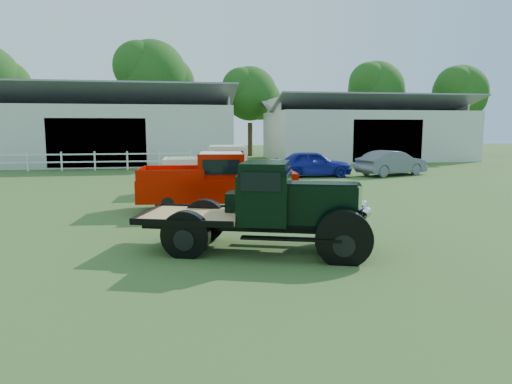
{
  "coord_description": "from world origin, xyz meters",
  "views": [
    {
      "loc": [
        -1.72,
        -10.19,
        2.68
      ],
      "look_at": [
        0.2,
        1.2,
        1.05
      ],
      "focal_mm": 32.0,
      "sensor_mm": 36.0,
      "label": 1
    }
  ],
  "objects": [
    {
      "name": "vintage_flatbed",
      "position": [
        0.01,
        -0.56,
        0.98
      ],
      "size": [
        5.3,
        3.37,
        1.96
      ],
      "primitive_type": null,
      "rotation": [
        0.0,
        0.0,
        -0.31
      ],
      "color": "black",
      "rests_on": "ground"
    },
    {
      "name": "misc_car_blue",
      "position": [
        5.56,
        14.05,
        0.72
      ],
      "size": [
        4.32,
        1.99,
        1.43
      ],
      "primitive_type": "imported",
      "rotation": [
        0.0,
        0.0,
        1.5
      ],
      "color": "navy",
      "rests_on": "ground"
    },
    {
      "name": "tree_d",
      "position": [
        18.0,
        34.0,
        5.0
      ],
      "size": [
        6.0,
        6.0,
        10.0
      ],
      "primitive_type": null,
      "color": "#12480D",
      "rests_on": "ground"
    },
    {
      "name": "shed_right",
      "position": [
        14.0,
        27.0,
        2.6
      ],
      "size": [
        16.8,
        9.2,
        5.2
      ],
      "primitive_type": null,
      "color": "beige",
      "rests_on": "ground"
    },
    {
      "name": "tree_e",
      "position": [
        26.0,
        32.0,
        4.75
      ],
      "size": [
        5.7,
        5.7,
        9.5
      ],
      "primitive_type": null,
      "color": "#12480D",
      "rests_on": "ground"
    },
    {
      "name": "tree_c",
      "position": [
        5.0,
        33.0,
        4.5
      ],
      "size": [
        5.4,
        5.4,
        9.0
      ],
      "primitive_type": null,
      "color": "#12480D",
      "rests_on": "ground"
    },
    {
      "name": "red_pickup",
      "position": [
        -0.49,
        4.59,
        0.95
      ],
      "size": [
        5.39,
        2.47,
        1.91
      ],
      "primitive_type": null,
      "rotation": [
        0.0,
        0.0,
        -0.09
      ],
      "color": "#BD0D00",
      "rests_on": "ground"
    },
    {
      "name": "misc_car_grey",
      "position": [
        10.14,
        13.92,
        0.7
      ],
      "size": [
        4.48,
        2.82,
        1.39
      ],
      "primitive_type": "imported",
      "rotation": [
        0.0,
        0.0,
        1.92
      ],
      "color": "slate",
      "rests_on": "ground"
    },
    {
      "name": "ground",
      "position": [
        0.0,
        0.0,
        0.0
      ],
      "size": [
        120.0,
        120.0,
        0.0
      ],
      "primitive_type": "plane",
      "color": "#456528"
    },
    {
      "name": "white_pickup",
      "position": [
        0.13,
        8.54,
        0.96
      ],
      "size": [
        5.27,
        2.18,
        1.91
      ],
      "primitive_type": null,
      "rotation": [
        0.0,
        0.0,
        -0.03
      ],
      "color": "beige",
      "rests_on": "ground"
    },
    {
      "name": "tree_b",
      "position": [
        -4.0,
        34.0,
        5.75
      ],
      "size": [
        6.9,
        6.9,
        11.5
      ],
      "primitive_type": null,
      "color": "#12480D",
      "rests_on": "ground"
    },
    {
      "name": "fence_rail",
      "position": [
        -8.0,
        20.0,
        0.6
      ],
      "size": [
        14.2,
        0.16,
        1.2
      ],
      "primitive_type": null,
      "color": "white",
      "rests_on": "ground"
    },
    {
      "name": "shed_left",
      "position": [
        -7.0,
        26.0,
        2.8
      ],
      "size": [
        18.8,
        10.2,
        5.6
      ],
      "primitive_type": null,
      "color": "beige",
      "rests_on": "ground"
    }
  ]
}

